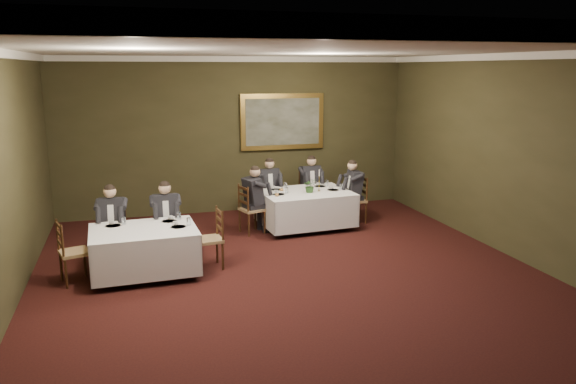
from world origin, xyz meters
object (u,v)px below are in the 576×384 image
diner_main_endright (355,199)px  chair_sec_backleft (114,245)px  chair_main_endleft (252,219)px  chair_sec_backright (167,240)px  diner_sec_backright (166,228)px  painting (282,122)px  diner_main_backright (310,192)px  diner_main_backleft (269,196)px  chair_main_backleft (268,206)px  diner_sec_backleft (113,232)px  chair_sec_endleft (75,265)px  candlestick (319,183)px  chair_main_backright (310,202)px  table_second (144,248)px  chair_sec_endright (210,251)px  diner_main_endleft (252,208)px  table_main (305,206)px  chair_main_endright (355,209)px  centerpiece (310,185)px

diner_main_endright → chair_sec_backleft: size_ratio=1.35×
chair_main_endleft → chair_sec_backright: 1.98m
diner_sec_backright → painting: (2.89, 2.81, 1.53)m
diner_main_backright → diner_main_endright: bearing=128.1°
diner_main_backleft → chair_sec_backright: (-2.33, -1.93, -0.23)m
chair_main_backleft → diner_main_endright: bearing=149.2°
diner_sec_backleft → diner_sec_backright: size_ratio=1.00×
chair_sec_endleft → candlestick: 5.07m
diner_main_backleft → chair_main_backright: diner_main_backleft is taller
table_second → diner_sec_backleft: (-0.48, 0.82, 0.06)m
painting → chair_main_backleft: bearing=-123.2°
diner_sec_backleft → chair_sec_endright: bearing=159.8°
diner_main_endleft → diner_sec_backright: (-1.75, -0.97, 0.00)m
table_main → chair_sec_backright: (-2.89, -1.04, -0.17)m
diner_main_endleft → diner_main_backleft: bearing=132.1°
chair_sec_backleft → candlestick: bearing=-158.8°
diner_sec_backright → painting: 4.31m
diner_main_endright → chair_sec_backleft: diner_main_endright is taller
diner_sec_backleft → diner_main_backright: bearing=-147.2°
chair_main_endright → chair_sec_backleft: same height
chair_sec_backright → chair_sec_endleft: 1.72m
chair_main_backright → diner_sec_backright: (-3.32, -2.02, 0.23)m
table_main → diner_main_endleft: bearing=-175.8°
table_main → chair_main_endright: size_ratio=1.93×
chair_main_endleft → diner_sec_backright: bearing=-77.9°
candlestick → diner_main_endright: bearing=7.6°
diner_main_backright → chair_main_endright: bearing=128.5°
chair_main_endleft → chair_sec_backleft: (-2.62, -0.99, 0.00)m
chair_sec_backright → centerpiece: (2.96, 0.93, 0.63)m
diner_main_endleft → chair_sec_backleft: size_ratio=1.35×
chair_main_backleft → candlestick: bearing=127.1°
chair_main_endright → chair_sec_endright: bearing=122.3°
centerpiece → painting: 2.18m
table_second → chair_sec_backright: (0.41, 0.87, -0.17)m
diner_main_backleft → diner_main_endleft: (-0.59, -0.98, 0.00)m
chair_sec_backleft → chair_sec_backright: (0.89, 0.04, 0.00)m
diner_sec_backleft → painting: size_ratio=0.68×
diner_main_backleft → centerpiece: 1.25m
table_main → candlestick: size_ratio=4.14×
chair_sec_backleft → diner_sec_backright: size_ratio=0.74×
chair_main_backleft → diner_main_backright: 1.01m
centerpiece → diner_sec_backleft: bearing=-165.7°
diner_main_endleft → chair_sec_backright: (-1.75, -0.95, -0.23)m
chair_sec_endright → painting: bearing=-37.0°
diner_sec_backright → chair_sec_endright: (0.64, -0.81, -0.23)m
chair_sec_backleft → painting: painting is taller
table_second → chair_sec_backright: chair_sec_backright is taller
chair_main_endleft → diner_main_endleft: size_ratio=0.74×
chair_sec_backleft → diner_main_backright: bearing=-147.4°
chair_sec_endright → diner_sec_backright: bearing=33.0°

